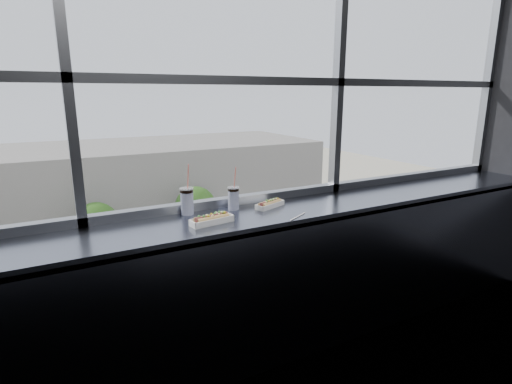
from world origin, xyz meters
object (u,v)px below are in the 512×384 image
pedestrian_b (58,258)px  tree_right (196,207)px  loose_straw (298,216)px  pedestrian_d (209,232)px  soda_cup_left (187,200)px  soda_cup_right (233,197)px  tree_center (97,224)px  hotdog_tray_left (212,219)px  pedestrian_c (168,245)px  car_far_c (243,247)px  hotdog_tray_right (270,204)px  car_near_e (306,288)px  car_near_c (90,345)px  wrapper (201,223)px  car_far_b (101,274)px

pedestrian_b → tree_right: 11.02m
loose_straw → pedestrian_d: size_ratio=0.11×
soda_cup_left → soda_cup_right: (0.33, -0.04, -0.01)m
loose_straw → pedestrian_d: 32.87m
soda_cup_left → tree_center: size_ratio=0.07×
hotdog_tray_left → loose_straw: (0.56, -0.15, -0.02)m
pedestrian_b → tree_right: (10.68, -0.52, 2.64)m
pedestrian_c → tree_right: 3.94m
car_far_c → tree_right: tree_right is taller
tree_right → pedestrian_b: bearing=177.2°
hotdog_tray_left → soda_cup_left: 0.29m
car_far_c → tree_center: tree_center is taller
hotdog_tray_right → pedestrian_b: bearing=72.3°
car_near_e → pedestrian_d: size_ratio=2.90×
pedestrian_d → soda_cup_right: bearing=159.1°
car_near_c → pedestrian_c: 13.01m
wrapper → car_near_c: 19.69m
hotdog_tray_left → wrapper: (-0.07, 0.02, -0.02)m
hotdog_tray_right → car_near_e: (12.14, 16.20, -11.09)m
hotdog_tray_left → car_near_c: (0.03, 16.35, -11.00)m
soda_cup_right → pedestrian_c: 30.03m
pedestrian_c → car_near_c: bearing=147.5°
wrapper → car_far_b: wrapper is taller
hotdog_tray_right → car_near_e: bearing=32.7°
soda_cup_right → pedestrian_b: 30.76m
loose_straw → wrapper: size_ratio=2.12×
hotdog_tray_right → car_far_b: 26.58m
hotdog_tray_left → loose_straw: hotdog_tray_left is taller
loose_straw → car_far_c: size_ratio=0.04×
pedestrian_c → car_far_c: bearing=-119.6°
hotdog_tray_left → tree_right: 31.18m
car_near_c → car_far_b: bearing=-5.1°
soda_cup_left → wrapper: 0.27m
hotdog_tray_right → car_near_c: 19.59m
car_far_c → tree_center: (-10.21, 4.00, 2.41)m
car_near_c → tree_center: 12.38m
hotdog_tray_left → car_far_b: (1.61, 24.35, -10.96)m
car_far_c → tree_center: bearing=72.2°
wrapper → tree_right: (9.91, 28.33, -8.43)m
car_far_b → tree_center: tree_center is taller
pedestrian_b → soda_cup_right: bearing=-177.8°
car_far_b → tree_right: 9.49m
car_near_e → tree_right: (-2.81, 12.00, 2.64)m
pedestrian_b → loose_straw: bearing=-177.2°
hotdog_tray_left → tree_center: hotdog_tray_left is taller
hotdog_tray_left → car_near_e: bearing=44.4°
wrapper → pedestrian_b: bearing=91.5°
car_near_c → car_far_b: (1.59, 8.00, 0.05)m
loose_straw → car_near_c: (-0.54, 16.50, -10.98)m
car_near_c → soda_cup_right: bearing=-173.0°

